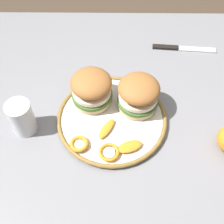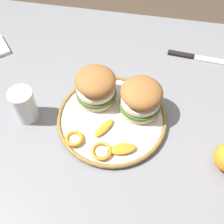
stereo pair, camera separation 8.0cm
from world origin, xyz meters
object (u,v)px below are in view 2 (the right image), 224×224
object	(u,v)px
dinner_plate	(112,118)
sandwich_half_right	(141,98)
table_knife	(195,57)
dining_table	(112,126)
drinking_glass	(25,107)
sandwich_half_left	(96,86)

from	to	relation	value
dinner_plate	sandwich_half_right	distance (m)	0.10
table_knife	sandwich_half_right	bearing A→B (deg)	-121.61
dining_table	table_knife	bearing A→B (deg)	47.27
dining_table	drinking_glass	world-z (taller)	drinking_glass
sandwich_half_left	table_knife	world-z (taller)	sandwich_half_left
dinner_plate	table_knife	bearing A→B (deg)	52.35
sandwich_half_left	drinking_glass	xyz separation A→B (m)	(-0.19, -0.09, -0.02)
sandwich_half_right	table_knife	world-z (taller)	sandwich_half_right
table_knife	drinking_glass	bearing A→B (deg)	-145.17
dinner_plate	dining_table	bearing A→B (deg)	98.74
dining_table	dinner_plate	bearing A→B (deg)	-81.26
sandwich_half_left	table_knife	distance (m)	0.39
dining_table	sandwich_half_right	world-z (taller)	sandwich_half_right
dinner_plate	drinking_glass	bearing A→B (deg)	-173.12
dinner_plate	sandwich_half_right	xyz separation A→B (m)	(0.07, 0.04, 0.06)
sandwich_half_right	dinner_plate	bearing A→B (deg)	-149.84
sandwich_half_left	dinner_plate	bearing A→B (deg)	-46.47
sandwich_half_left	drinking_glass	world-z (taller)	sandwich_half_left
table_knife	sandwich_half_left	bearing A→B (deg)	-140.48
dining_table	table_knife	xyz separation A→B (m)	(0.24, 0.26, 0.10)
dinner_plate	drinking_glass	distance (m)	0.25
drinking_glass	table_knife	size ratio (longest dim) A/B	0.47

